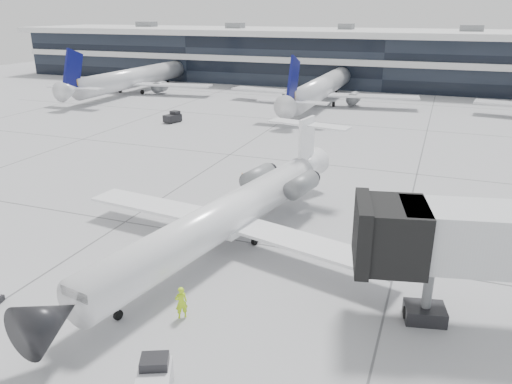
% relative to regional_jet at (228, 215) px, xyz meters
% --- Properties ---
extents(ground, '(220.00, 220.00, 0.00)m').
position_rel_regional_jet_xyz_m(ground, '(1.02, 0.98, -2.31)').
color(ground, '#969699').
rests_on(ground, ground).
extents(terminal, '(170.00, 22.00, 10.00)m').
position_rel_regional_jet_xyz_m(terminal, '(1.02, 82.98, 2.69)').
color(terminal, black).
rests_on(terminal, ground).
extents(bg_jet_left, '(32.00, 40.00, 9.60)m').
position_rel_regional_jet_xyz_m(bg_jet_left, '(-43.98, 55.98, -2.31)').
color(bg_jet_left, silver).
rests_on(bg_jet_left, ground).
extents(bg_jet_center, '(32.00, 40.00, 9.60)m').
position_rel_regional_jet_xyz_m(bg_jet_center, '(-6.98, 55.98, -2.31)').
color(bg_jet_center, silver).
rests_on(bg_jet_center, ground).
extents(regional_jet, '(23.42, 29.20, 6.77)m').
position_rel_regional_jet_xyz_m(regional_jet, '(0.00, 0.00, 0.00)').
color(regional_jet, white).
rests_on(regional_jet, ground).
extents(ramp_worker, '(0.78, 0.77, 1.81)m').
position_rel_regional_jet_xyz_m(ramp_worker, '(1.12, -8.60, -1.41)').
color(ramp_worker, '#C4FF1A').
rests_on(ramp_worker, ground).
extents(baggage_tug, '(2.23, 2.70, 1.49)m').
position_rel_regional_jet_xyz_m(baggage_tug, '(2.74, -13.91, -1.65)').
color(baggage_tug, silver).
rests_on(baggage_tug, ground).
extents(traffic_cone, '(0.44, 0.44, 0.57)m').
position_rel_regional_jet_xyz_m(traffic_cone, '(-4.61, 13.89, -2.04)').
color(traffic_cone, orange).
rests_on(traffic_cone, ground).
extents(far_tug, '(2.11, 2.77, 1.56)m').
position_rel_regional_jet_xyz_m(far_tug, '(-23.38, 33.77, -1.61)').
color(far_tug, black).
rests_on(far_tug, ground).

